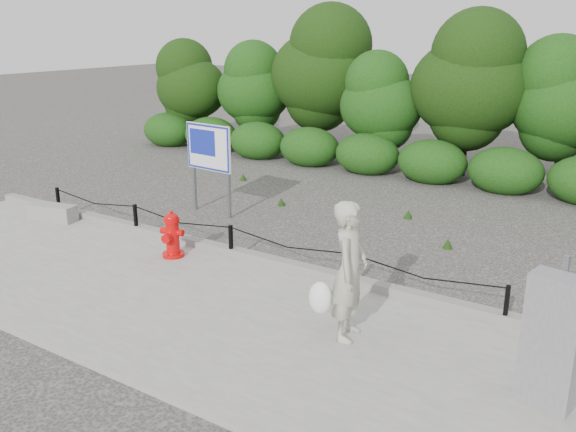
{
  "coord_description": "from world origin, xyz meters",
  "views": [
    {
      "loc": [
        6.7,
        -8.36,
        4.21
      ],
      "look_at": [
        1.14,
        0.2,
        1.0
      ],
      "focal_mm": 38.0,
      "sensor_mm": 36.0,
      "label": 1
    }
  ],
  "objects_px": {
    "concrete_block": "(52,212)",
    "utility_cabinet": "(552,341)",
    "pedestrian": "(348,273)",
    "advertising_sign": "(209,151)",
    "fire_hydrant": "(172,235)"
  },
  "relations": [
    {
      "from": "fire_hydrant",
      "to": "utility_cabinet",
      "type": "distance_m",
      "value": 6.87
    },
    {
      "from": "advertising_sign",
      "to": "concrete_block",
      "type": "bearing_deg",
      "value": -130.72
    },
    {
      "from": "concrete_block",
      "to": "advertising_sign",
      "type": "bearing_deg",
      "value": 44.75
    },
    {
      "from": "fire_hydrant",
      "to": "pedestrian",
      "type": "bearing_deg",
      "value": -25.01
    },
    {
      "from": "concrete_block",
      "to": "pedestrian",
      "type": "bearing_deg",
      "value": -8.25
    },
    {
      "from": "pedestrian",
      "to": "concrete_block",
      "type": "xyz_separation_m",
      "value": [
        -7.91,
        1.15,
        -0.77
      ]
    },
    {
      "from": "concrete_block",
      "to": "advertising_sign",
      "type": "relative_size",
      "value": 0.53
    },
    {
      "from": "concrete_block",
      "to": "utility_cabinet",
      "type": "relative_size",
      "value": 0.64
    },
    {
      "from": "fire_hydrant",
      "to": "concrete_block",
      "type": "xyz_separation_m",
      "value": [
        -3.77,
        0.19,
        -0.24
      ]
    },
    {
      "from": "fire_hydrant",
      "to": "pedestrian",
      "type": "distance_m",
      "value": 4.28
    },
    {
      "from": "utility_cabinet",
      "to": "advertising_sign",
      "type": "relative_size",
      "value": 0.83
    },
    {
      "from": "pedestrian",
      "to": "concrete_block",
      "type": "distance_m",
      "value": 8.03
    },
    {
      "from": "pedestrian",
      "to": "utility_cabinet",
      "type": "xyz_separation_m",
      "value": [
        2.63,
        -0.16,
        -0.16
      ]
    },
    {
      "from": "fire_hydrant",
      "to": "utility_cabinet",
      "type": "bearing_deg",
      "value": -21.38
    },
    {
      "from": "utility_cabinet",
      "to": "advertising_sign",
      "type": "xyz_separation_m",
      "value": [
        -8.06,
        3.76,
        0.61
      ]
    }
  ]
}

